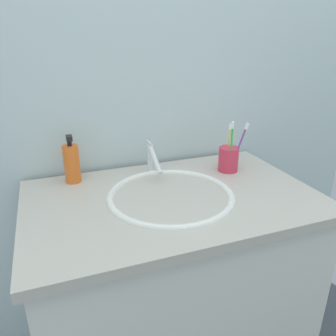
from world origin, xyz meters
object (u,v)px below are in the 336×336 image
at_px(soap_dispenser, 72,163).
at_px(toothbrush_purple, 240,144).
at_px(toothbrush_green, 231,144).
at_px(toothbrush_yellow, 229,143).
at_px(faucet, 152,159).
at_px(toothbrush_cup, 228,159).

bearing_deg(soap_dispenser, toothbrush_purple, -11.90).
xyz_separation_m(toothbrush_purple, toothbrush_green, (-0.04, -0.01, 0.01)).
height_order(toothbrush_yellow, toothbrush_green, toothbrush_green).
bearing_deg(soap_dispenser, faucet, -7.44).
relative_size(toothbrush_purple, toothbrush_green, 0.95).
relative_size(toothbrush_green, soap_dispenser, 1.15).
xyz_separation_m(toothbrush_yellow, soap_dispenser, (-0.59, 0.08, -0.03)).
height_order(toothbrush_purple, toothbrush_green, toothbrush_green).
bearing_deg(toothbrush_purple, toothbrush_yellow, 112.72).
bearing_deg(toothbrush_purple, soap_dispenser, 168.10).
height_order(toothbrush_cup, soap_dispenser, soap_dispenser).
height_order(toothbrush_yellow, toothbrush_purple, toothbrush_purple).
relative_size(toothbrush_cup, soap_dispenser, 0.54).
distance_m(toothbrush_green, soap_dispenser, 0.58).
distance_m(toothbrush_cup, toothbrush_yellow, 0.06).
height_order(toothbrush_yellow, soap_dispenser, toothbrush_yellow).
bearing_deg(toothbrush_purple, toothbrush_green, -165.88).
distance_m(toothbrush_yellow, soap_dispenser, 0.59).
distance_m(toothbrush_purple, soap_dispenser, 0.62).
distance_m(faucet, soap_dispenser, 0.29).
distance_m(faucet, toothbrush_green, 0.30).
height_order(faucet, toothbrush_green, toothbrush_green).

